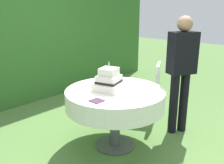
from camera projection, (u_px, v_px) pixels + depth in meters
ground_plane at (115, 145)px, 3.22m from camera, size 20.00×20.00×0.00m
foliage_hedge at (12, 21)px, 4.34m from camera, size 6.77×0.51×2.95m
cake_table at (115, 99)px, 3.04m from camera, size 1.20×1.20×0.75m
wedding_cake at (109, 81)px, 2.98m from camera, size 0.38×0.39×0.34m
serving_plate_near at (138, 96)px, 2.79m from camera, size 0.14×0.14×0.01m
serving_plate_far at (99, 81)px, 3.37m from camera, size 0.14×0.14×0.01m
serving_plate_left at (122, 80)px, 3.40m from camera, size 0.12×0.12×0.01m
napkin_stack at (97, 101)px, 2.65m from camera, size 0.14×0.14×0.01m
garden_chair at (151, 86)px, 3.86m from camera, size 0.54×0.54×0.89m
standing_person at (181, 68)px, 3.33m from camera, size 0.41×0.35×1.60m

